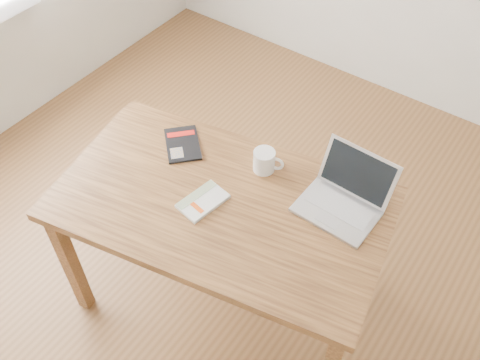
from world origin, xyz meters
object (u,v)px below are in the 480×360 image
Objects in this scene: white_guidebook at (203,201)px; coffee_mug at (265,161)px; desk at (222,214)px; black_guidebook at (183,144)px; laptop at (344,197)px.

white_guidebook is 1.63× the size of coffee_mug.
coffee_mug is at bearing 81.58° from white_guidebook.
desk is 5.71× the size of black_guidebook.
laptop is at bearing 44.58° from white_guidebook.
desk is 0.12m from white_guidebook.
desk is 6.85× the size of white_guidebook.
white_guidebook is at bearing -83.41° from black_guidebook.
desk is 0.28m from coffee_mug.
desk is at bearing -117.81° from coffee_mug.
coffee_mug is at bearing -33.33° from black_guidebook.
black_guidebook is at bearing -169.44° from laptop.
black_guidebook is 0.74m from laptop.
desk is 11.19× the size of coffee_mug.
laptop is (0.73, 0.11, 0.04)m from black_guidebook.
desk is 0.50m from laptop.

